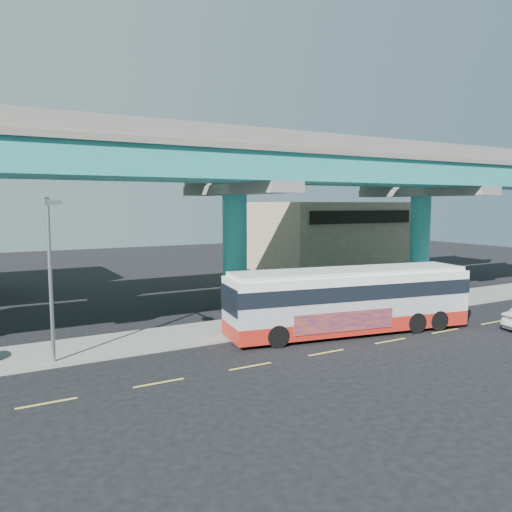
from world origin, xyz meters
TOP-DOWN VIEW (x-y plane):
  - ground at (0.00, 0.00)m, footprint 120.00×120.00m
  - sidewalk at (0.00, 5.50)m, footprint 70.00×4.00m
  - lane_markings at (-0.00, -0.30)m, footprint 58.00×0.12m
  - viaduct at (-0.00, 9.11)m, footprint 52.00×12.40m
  - building_beige at (18.00, 22.98)m, footprint 14.00×10.23m
  - transit_bus at (3.26, 1.99)m, footprint 13.60×4.99m
  - street_lamp at (-11.20, 3.46)m, footprint 0.50×2.31m
  - stop_sign at (7.75, 4.18)m, footprint 0.79×0.37m

SIDE VIEW (x-z plane):
  - ground at x=0.00m, z-range 0.00..0.00m
  - lane_markings at x=0.00m, z-range 0.00..0.01m
  - sidewalk at x=0.00m, z-range 0.00..0.15m
  - transit_bus at x=3.26m, z-range 0.17..3.59m
  - stop_sign at x=7.75m, z-range 0.80..3.63m
  - building_beige at x=18.00m, z-range 0.01..7.01m
  - street_lamp at x=-11.20m, z-range 1.25..8.21m
  - viaduct at x=0.00m, z-range 3.29..14.99m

